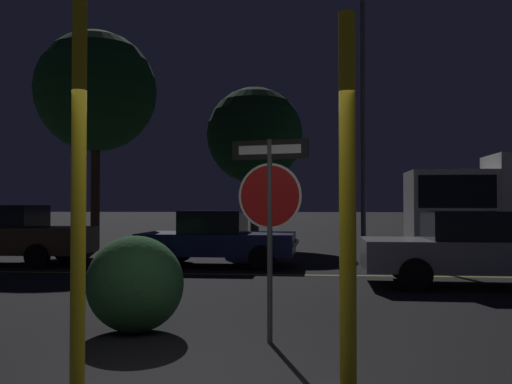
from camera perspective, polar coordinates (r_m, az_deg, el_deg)
name	(u,v)px	position (r m, az deg, el deg)	size (l,w,h in m)	color
road_center_stripe	(269,275)	(12.77, 1.35, -8.26)	(37.01, 0.12, 0.01)	gold
stop_sign	(270,197)	(6.42, 1.39, -0.53)	(0.88, 0.23, 2.28)	#4C4C51
yellow_pole_left	(79,192)	(4.97, -17.32, -0.02)	(0.12, 0.12, 3.29)	yellow
yellow_pole_right	(348,199)	(4.85, 9.15, -0.73)	(0.14, 0.14, 3.18)	yellow
hedge_bush_2	(135,284)	(7.14, -12.00, -8.98)	(1.18, 1.08, 1.17)	#2D6633
passing_car_2	(217,239)	(14.58, -3.90, -4.67)	(4.00, 2.12, 1.41)	navy
passing_car_3	(482,249)	(11.77, 21.62, -5.29)	(4.67, 2.06, 1.43)	#9E9EA3
street_lamp	(363,89)	(18.28, 10.63, 10.12)	(0.43, 0.43, 8.38)	#4C4C51
tree_0	(96,92)	(21.47, -15.71, 9.62)	(4.30, 4.30, 7.78)	#422D1E
tree_1	(255,136)	(21.62, -0.14, 5.64)	(3.62, 3.62, 6.00)	#422D1E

